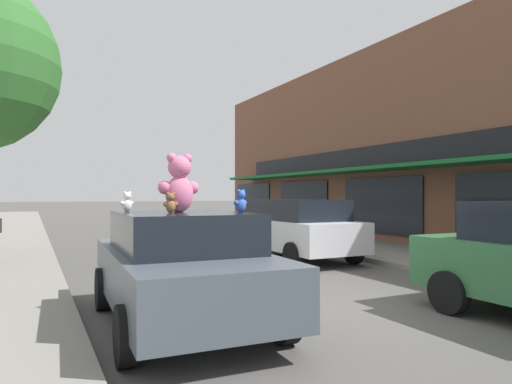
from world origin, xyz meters
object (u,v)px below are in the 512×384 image
object	(u,v)px
teddy_bear_brown	(171,203)
teddy_bear_blue	(241,201)
teddy_bear_teal	(176,203)
teddy_bear_green	(181,202)
plush_art_car	(182,265)
teddy_bear_white	(127,202)
parked_car_far_center	(298,227)
teddy_bear_giant	(179,184)

from	to	relation	value
teddy_bear_brown	teddy_bear_blue	distance (m)	0.93
teddy_bear_teal	teddy_bear_green	size ratio (longest dim) A/B	0.95
plush_art_car	teddy_bear_green	distance (m)	0.99
teddy_bear_teal	teddy_bear_white	world-z (taller)	teddy_bear_white
plush_art_car	parked_car_far_center	xyz separation A→B (m)	(4.68, 4.62, 0.08)
teddy_bear_teal	teddy_bear_white	xyz separation A→B (m)	(-0.61, 0.34, 0.02)
plush_art_car	teddy_bear_white	world-z (taller)	teddy_bear_white
teddy_bear_green	teddy_bear_giant	bearing A→B (deg)	34.98
teddy_bear_green	teddy_bear_brown	bearing A→B (deg)	26.55
teddy_bear_giant	teddy_bear_white	size ratio (longest dim) A/B	2.81
plush_art_car	teddy_bear_white	distance (m)	1.20
parked_car_far_center	teddy_bear_green	bearing A→B (deg)	-137.63
teddy_bear_blue	plush_art_car	bearing A→B (deg)	-52.75
teddy_bear_white	parked_car_far_center	world-z (taller)	teddy_bear_white
teddy_bear_giant	teddy_bear_green	world-z (taller)	teddy_bear_giant
teddy_bear_green	teddy_bear_white	distance (m)	0.77
plush_art_car	teddy_bear_green	xyz separation A→B (m)	(0.14, 0.48, 0.85)
teddy_bear_blue	teddy_bear_giant	bearing A→B (deg)	-51.67
parked_car_far_center	plush_art_car	bearing A→B (deg)	-135.32
teddy_bear_giant	teddy_bear_teal	size ratio (longest dim) A/B	3.18
teddy_bear_giant	teddy_bear_teal	xyz separation A→B (m)	(0.02, 0.21, -0.26)
teddy_bear_brown	teddy_bear_white	world-z (taller)	teddy_bear_white
teddy_bear_teal	parked_car_far_center	distance (m)	6.49
teddy_bear_giant	teddy_bear_teal	bearing A→B (deg)	-99.43
plush_art_car	teddy_bear_blue	world-z (taller)	teddy_bear_blue
teddy_bear_green	teddy_bear_white	bearing A→B (deg)	-41.05
teddy_bear_giant	parked_car_far_center	bearing A→B (deg)	-140.76
plush_art_car	parked_car_far_center	world-z (taller)	parked_car_far_center
teddy_bear_blue	parked_car_far_center	bearing A→B (deg)	-149.46
teddy_bear_teal	teddy_bear_green	xyz separation A→B (m)	(0.15, 0.27, 0.01)
teddy_bear_green	teddy_bear_blue	bearing A→B (deg)	85.93
plush_art_car	parked_car_far_center	distance (m)	6.58
teddy_bear_teal	teddy_bear_green	distance (m)	0.31
plush_art_car	teddy_bear_white	size ratio (longest dim) A/B	14.64
plush_art_car	teddy_bear_giant	size ratio (longest dim) A/B	5.21
teddy_bear_giant	parked_car_far_center	distance (m)	6.68
plush_art_car	teddy_bear_teal	size ratio (longest dim) A/B	16.57
teddy_bear_white	teddy_bear_green	bearing A→B (deg)	154.91
teddy_bear_blue	teddy_bear_white	size ratio (longest dim) A/B	1.09
teddy_bear_teal	parked_car_far_center	xyz separation A→B (m)	(4.70, 4.41, -0.76)
teddy_bear_teal	teddy_bear_blue	distance (m)	0.95
teddy_bear_giant	parked_car_far_center	xyz separation A→B (m)	(4.71, 4.62, -1.03)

